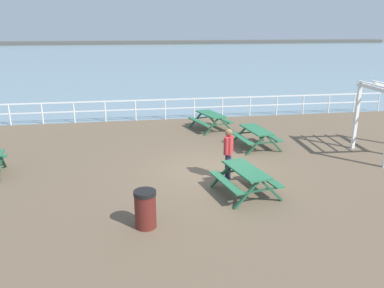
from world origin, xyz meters
TOP-DOWN VIEW (x-y plane):
  - ground_plane at (0.00, 0.00)m, footprint 30.00×24.00m
  - sea_band at (0.00, 52.75)m, footprint 142.00×90.00m
  - distant_shoreline at (0.00, 95.75)m, footprint 142.00×6.00m
  - seaward_railing at (-0.00, 7.75)m, footprint 23.07×0.07m
  - picnic_table_near_left at (1.15, 5.33)m, footprint 1.95×2.15m
  - picnic_table_mid_centre at (2.35, 2.27)m, footprint 1.73×1.97m
  - picnic_table_far_left at (0.61, -1.96)m, footprint 1.84×2.06m
  - visitor at (0.39, -0.79)m, footprint 0.36×0.47m
  - litter_bin at (-2.35, -3.44)m, footprint 0.55×0.55m

SIDE VIEW (x-z plane):
  - ground_plane at x=0.00m, z-range -0.20..0.00m
  - sea_band at x=0.00m, z-range 0.00..0.00m
  - distant_shoreline at x=0.00m, z-range -0.90..0.90m
  - litter_bin at x=-2.35m, z-range 0.00..0.95m
  - picnic_table_near_left at x=1.15m, z-range 0.19..0.98m
  - picnic_table_mid_centre at x=2.35m, z-range 0.19..0.98m
  - picnic_table_far_left at x=0.61m, z-range 0.19..0.98m
  - seaward_railing at x=0.00m, z-range 0.19..1.27m
  - visitor at x=0.39m, z-range 0.12..1.78m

